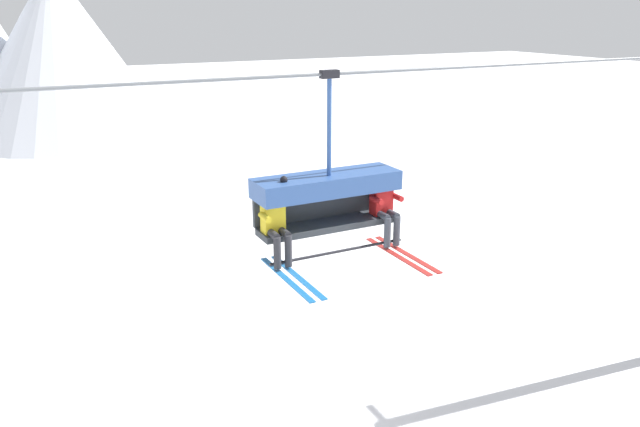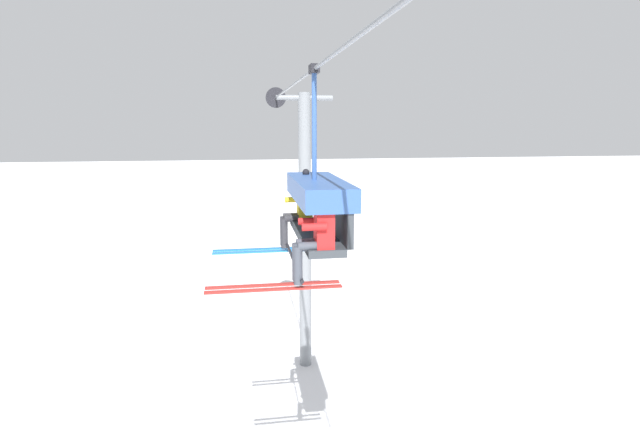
{
  "view_description": "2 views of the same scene",
  "coord_description": "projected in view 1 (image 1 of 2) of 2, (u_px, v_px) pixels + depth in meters",
  "views": [
    {
      "loc": [
        -4.17,
        -8.9,
        8.9
      ],
      "look_at": [
        -0.1,
        -0.99,
        5.98
      ],
      "focal_mm": 35.0,
      "sensor_mm": 36.0,
      "label": 1
    },
    {
      "loc": [
        7.09,
        -1.83,
        7.26
      ],
      "look_at": [
        0.11,
        -0.71,
        6.0
      ],
      "focal_mm": 28.0,
      "sensor_mm": 36.0,
      "label": 2
    }
  ],
  "objects": [
    {
      "name": "lift_cable",
      "position": [
        425.0,
        69.0,
        9.73
      ],
      "size": [
        19.9,
        0.05,
        0.05
      ],
      "color": "slate"
    },
    {
      "name": "skier_yellow",
      "position": [
        276.0,
        222.0,
        9.12
      ],
      "size": [
        0.48,
        1.7,
        1.34
      ],
      "color": "yellow"
    },
    {
      "name": "chairlift_chair",
      "position": [
        327.0,
        192.0,
        9.62
      ],
      "size": [
        2.32,
        0.74,
        2.72
      ],
      "color": "#33383D"
    },
    {
      "name": "mountain_peak_central",
      "position": [
        60.0,
        52.0,
        44.25
      ],
      "size": [
        15.23,
        15.23,
        12.03
      ],
      "color": "white",
      "rests_on": "ground_plane"
    },
    {
      "name": "skier_red",
      "position": [
        385.0,
        206.0,
        9.94
      ],
      "size": [
        0.46,
        1.7,
        1.23
      ],
      "color": "red"
    }
  ]
}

